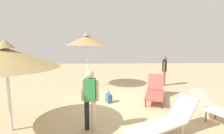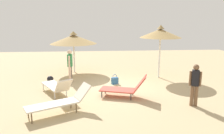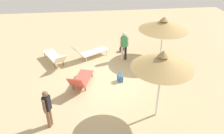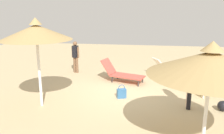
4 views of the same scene
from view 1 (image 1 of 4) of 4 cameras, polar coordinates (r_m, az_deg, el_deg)
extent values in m
cube|color=tan|center=(7.48, 3.47, -11.07)|extent=(24.00, 24.00, 0.10)
cylinder|color=white|center=(5.62, -29.22, -6.73)|extent=(0.08, 0.08, 2.15)
cone|color=tan|center=(5.47, -29.89, 2.48)|extent=(2.71, 2.71, 0.52)
cone|color=tan|center=(5.46, -30.17, 6.24)|extent=(0.49, 0.49, 0.22)
cylinder|color=white|center=(9.64, -7.62, 1.01)|extent=(0.09, 0.09, 2.43)
cone|color=tan|center=(9.56, -7.76, 8.11)|extent=(2.19, 2.19, 0.46)
cone|color=tan|center=(9.57, -7.79, 10.09)|extent=(0.39, 0.39, 0.22)
cylinder|color=brown|center=(6.75, 29.29, -12.31)|extent=(0.04, 0.04, 0.35)
cylinder|color=brown|center=(6.35, 26.92, -13.43)|extent=(0.04, 0.04, 0.35)
cube|color=silver|center=(6.59, 25.77, -8.30)|extent=(0.69, 0.74, 0.52)
cube|color=#CC4C3F|center=(7.51, 12.94, -8.44)|extent=(1.56, 1.07, 0.05)
cylinder|color=#2D2D33|center=(6.99, 15.01, -11.17)|extent=(0.04, 0.04, 0.27)
cylinder|color=#2D2D33|center=(7.01, 10.30, -10.95)|extent=(0.04, 0.04, 0.27)
cylinder|color=#2D2D33|center=(8.13, 15.13, -8.39)|extent=(0.04, 0.04, 0.27)
cylinder|color=#2D2D33|center=(8.15, 11.11, -8.21)|extent=(0.04, 0.04, 0.27)
cube|color=#CC4C3F|center=(8.33, 13.33, -4.45)|extent=(0.65, 0.78, 0.64)
cube|color=silver|center=(4.91, 13.32, -17.47)|extent=(1.37, 1.77, 0.05)
cylinder|color=silver|center=(5.34, 20.94, -17.66)|extent=(0.04, 0.04, 0.29)
cylinder|color=silver|center=(5.62, 16.66, -16.08)|extent=(0.04, 0.04, 0.29)
cube|color=silver|center=(5.57, 21.34, -11.45)|extent=(0.76, 0.72, 0.56)
cylinder|color=brown|center=(10.27, 15.71, -3.46)|extent=(0.13, 0.13, 0.78)
cylinder|color=brown|center=(10.40, 15.75, -3.30)|extent=(0.13, 0.13, 0.78)
cube|color=black|center=(10.22, 15.88, 0.35)|extent=(0.30, 0.29, 0.58)
sphere|color=brown|center=(10.18, 15.97, 2.56)|extent=(0.21, 0.21, 0.21)
cylinder|color=brown|center=(10.06, 15.83, 0.07)|extent=(0.09, 0.09, 0.54)
cylinder|color=brown|center=(10.39, 15.92, 0.33)|extent=(0.09, 0.09, 0.54)
cylinder|color=black|center=(5.23, -7.74, -14.50)|extent=(0.13, 0.13, 0.82)
cylinder|color=beige|center=(5.21, -5.58, -14.58)|extent=(0.13, 0.13, 0.82)
cube|color=#338C4C|center=(4.99, -6.80, -6.94)|extent=(0.24, 0.31, 0.61)
sphere|color=beige|center=(4.89, -6.89, -2.22)|extent=(0.22, 0.22, 0.22)
cylinder|color=beige|center=(5.02, -9.03, -7.17)|extent=(0.09, 0.09, 0.56)
cylinder|color=beige|center=(4.97, -4.54, -7.27)|extent=(0.09, 0.09, 0.56)
cube|color=#336699|center=(7.36, -0.98, -9.59)|extent=(0.36, 0.27, 0.33)
torus|color=#336699|center=(7.30, -0.99, -7.98)|extent=(0.23, 0.10, 0.23)
camera|label=2|loc=(12.15, 59.05, 7.75)|focal=35.38mm
camera|label=3|loc=(16.52, 3.73, 21.37)|focal=36.01mm
camera|label=4|loc=(9.73, -53.26, 8.83)|focal=36.59mm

